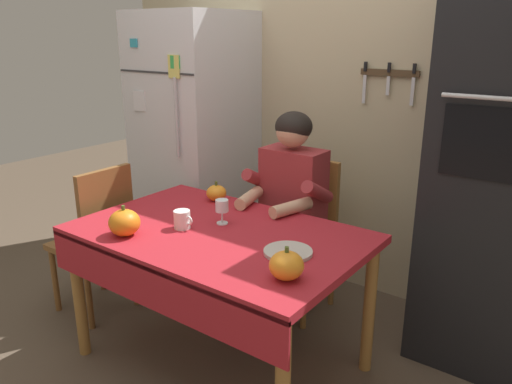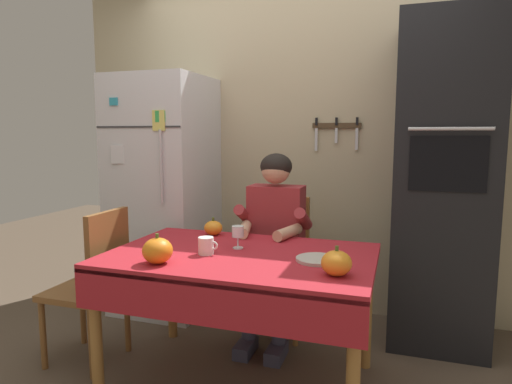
% 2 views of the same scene
% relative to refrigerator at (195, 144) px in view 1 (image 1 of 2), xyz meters
% --- Properties ---
extents(ground_plane, '(10.00, 10.00, 0.00)m').
position_rel_refrigerator_xyz_m(ground_plane, '(0.95, -0.96, -0.90)').
color(ground_plane, brown).
rests_on(ground_plane, ground).
extents(back_wall_assembly, '(3.70, 0.13, 2.60)m').
position_rel_refrigerator_xyz_m(back_wall_assembly, '(1.00, 0.39, 0.40)').
color(back_wall_assembly, '#BCAD89').
rests_on(back_wall_assembly, ground).
extents(refrigerator, '(0.68, 0.71, 1.80)m').
position_rel_refrigerator_xyz_m(refrigerator, '(0.00, 0.00, 0.00)').
color(refrigerator, silver).
rests_on(refrigerator, ground).
extents(wall_oven, '(0.60, 0.64, 2.10)m').
position_rel_refrigerator_xyz_m(wall_oven, '(2.00, 0.04, 0.15)').
color(wall_oven, black).
rests_on(wall_oven, ground).
extents(dining_table, '(1.40, 0.90, 0.74)m').
position_rel_refrigerator_xyz_m(dining_table, '(0.95, -0.88, -0.24)').
color(dining_table, '#9E6B33').
rests_on(dining_table, ground).
extents(chair_behind_person, '(0.40, 0.40, 0.93)m').
position_rel_refrigerator_xyz_m(chair_behind_person, '(0.97, -0.09, -0.39)').
color(chair_behind_person, '#9E6B33').
rests_on(chair_behind_person, ground).
extents(seated_person, '(0.47, 0.55, 1.25)m').
position_rel_refrigerator_xyz_m(seated_person, '(0.97, -0.28, -0.16)').
color(seated_person, '#38384C').
rests_on(seated_person, ground).
extents(chair_left_side, '(0.40, 0.40, 0.93)m').
position_rel_refrigerator_xyz_m(chair_left_side, '(0.05, -0.91, -0.39)').
color(chair_left_side, brown).
rests_on(chair_left_side, ground).
extents(coffee_mug, '(0.11, 0.08, 0.09)m').
position_rel_refrigerator_xyz_m(coffee_mug, '(0.79, -0.94, -0.11)').
color(coffee_mug, white).
rests_on(coffee_mug, dining_table).
extents(wine_glass, '(0.07, 0.07, 0.13)m').
position_rel_refrigerator_xyz_m(wine_glass, '(0.90, -0.78, -0.07)').
color(wine_glass, white).
rests_on(wine_glass, dining_table).
extents(pumpkin_large, '(0.12, 0.12, 0.11)m').
position_rel_refrigerator_xyz_m(pumpkin_large, '(0.64, -0.52, -0.11)').
color(pumpkin_large, orange).
rests_on(pumpkin_large, dining_table).
extents(pumpkin_medium, '(0.15, 0.15, 0.15)m').
position_rel_refrigerator_xyz_m(pumpkin_medium, '(0.63, -1.17, -0.10)').
color(pumpkin_medium, orange).
rests_on(pumpkin_medium, dining_table).
extents(pumpkin_small, '(0.14, 0.14, 0.14)m').
position_rel_refrigerator_xyz_m(pumpkin_small, '(1.49, -1.08, -0.10)').
color(pumpkin_small, orange).
rests_on(pumpkin_small, dining_table).
extents(serving_tray, '(0.22, 0.22, 0.02)m').
position_rel_refrigerator_xyz_m(serving_tray, '(1.37, -0.88, -0.15)').
color(serving_tray, '#B7B2A8').
rests_on(serving_tray, dining_table).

